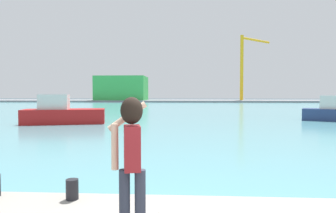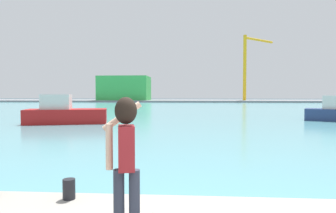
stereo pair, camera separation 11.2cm
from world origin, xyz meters
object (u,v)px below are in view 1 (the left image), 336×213
person_photographer (131,150)px  warehouse_left (122,88)px  harbor_bollard (72,189)px  boat_moored (62,113)px  port_crane (245,61)px

person_photographer → warehouse_left: (-19.49, 89.47, 2.58)m
person_photographer → harbor_bollard: person_photographer is taller
harbor_bollard → warehouse_left: bearing=101.7°
boat_moored → port_crane: bearing=54.3°
warehouse_left → port_crane: port_crane is taller
warehouse_left → port_crane: size_ratio=0.77×
warehouse_left → port_crane: 39.06m
harbor_bollard → warehouse_left: size_ratio=0.02×
person_photographer → boat_moored: boat_moored is taller
person_photographer → boat_moored: 21.66m
warehouse_left → boat_moored: bearing=-81.6°
person_photographer → harbor_bollard: bearing=33.4°
person_photographer → boat_moored: bearing=12.2°
port_crane → harbor_bollard: bearing=-102.6°
boat_moored → warehouse_left: bearing=84.1°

